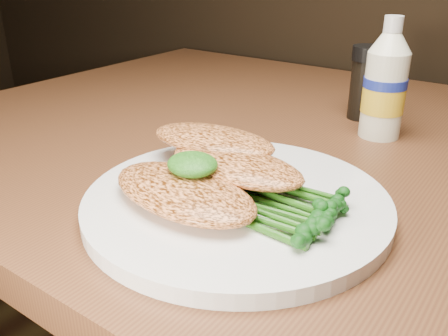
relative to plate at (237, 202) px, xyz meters
The scene contains 8 objects.
plate is the anchor object (origin of this frame).
chicken_front 0.06m from the plate, 124.21° to the right, with size 0.16×0.08×0.03m, color #FA924F.
chicken_mid 0.04m from the plate, 127.72° to the left, with size 0.15×0.07×0.02m, color #FA924F.
chicken_back 0.08m from the plate, 143.82° to the left, with size 0.14×0.07×0.02m, color #FA924F.
pesto_front 0.06m from the plate, 144.75° to the right, with size 0.05×0.05×0.02m, color black.
broccolini_bundle 0.05m from the plate, ahead, with size 0.13×0.10×0.02m, color #225813, non-canonical shape.
mayo_bottle 0.29m from the plate, 81.65° to the left, with size 0.05×0.05×0.15m, color white, non-canonical shape.
pepper_grinder 0.34m from the plate, 91.19° to the left, with size 0.04×0.04×0.11m, color black, non-canonical shape.
Camera 1 is at (0.21, 0.50, 0.98)m, focal length 38.67 mm.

